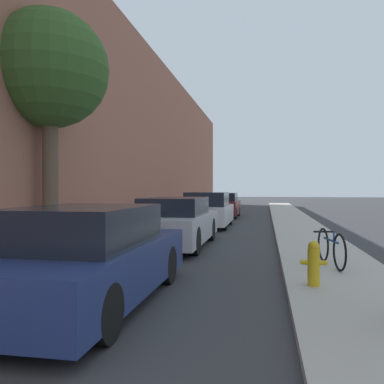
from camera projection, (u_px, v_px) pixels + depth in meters
name	position (u px, v px, depth m)	size (l,w,h in m)	color
ground_plane	(225.00, 230.00, 15.95)	(120.00, 120.00, 0.00)	#333335
sidewalk_left	(155.00, 227.00, 16.47)	(2.00, 52.00, 0.12)	#ADA89E
sidewalk_right	(301.00, 229.00, 15.42)	(2.00, 52.00, 0.12)	#ADA89E
building_facade_left	(124.00, 126.00, 16.68)	(0.70, 52.00, 8.46)	#9E604C
parked_car_navy	(89.00, 258.00, 5.69)	(1.79, 4.40, 1.40)	black
parked_car_silver	(176.00, 223.00, 11.32)	(1.77, 4.64, 1.39)	black
parked_car_white	(208.00, 211.00, 17.01)	(1.85, 4.21, 1.48)	black
parked_car_maroon	(223.00, 205.00, 22.73)	(1.77, 4.02, 1.38)	black
street_tree_near	(50.00, 71.00, 9.65)	(2.82, 2.82, 5.81)	brown
fire_hydrant	(314.00, 263.00, 6.27)	(0.40, 0.19, 0.71)	gold
bicycle	(331.00, 248.00, 7.88)	(0.44, 1.70, 0.70)	black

